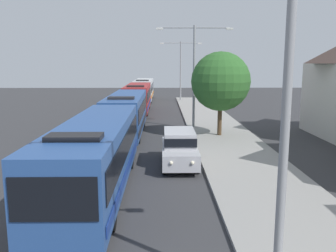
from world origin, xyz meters
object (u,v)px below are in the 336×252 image
at_px(bus_fourth_in_line, 144,89).
at_px(roadside_tree, 221,81).
at_px(bus_lead, 97,153).
at_px(streetlamp_mid, 194,65).
at_px(streetlamp_far, 181,65).
at_px(white_suv, 179,146).
at_px(bus_middle, 138,97).
at_px(streetlamp_near, 288,76).
at_px(bus_second_in_line, 127,112).

relative_size(bus_fourth_in_line, roadside_tree, 1.95).
distance_m(bus_lead, streetlamp_mid, 16.33).
relative_size(bus_fourth_in_line, streetlamp_far, 1.43).
relative_size(white_suv, roadside_tree, 0.77).
xyz_separation_m(bus_middle, streetlamp_near, (5.40, -32.89, 3.49)).
distance_m(bus_middle, streetlamp_near, 33.51).
distance_m(bus_lead, streetlamp_far, 37.92).
relative_size(bus_second_in_line, bus_fourth_in_line, 0.97).
bearing_deg(bus_middle, streetlamp_far, 65.52).
height_order(bus_fourth_in_line, white_suv, bus_fourth_in_line).
distance_m(streetlamp_near, streetlamp_mid, 22.37).
distance_m(bus_middle, streetlamp_mid, 12.35).
bearing_deg(roadside_tree, streetlamp_far, 93.64).
distance_m(bus_fourth_in_line, roadside_tree, 28.01).
xyz_separation_m(bus_lead, bus_second_in_line, (-0.00, 12.86, -0.00)).
distance_m(bus_second_in_line, bus_fourth_in_line, 25.61).
relative_size(bus_second_in_line, streetlamp_mid, 1.40).
bearing_deg(white_suv, streetlamp_near, -81.47).
xyz_separation_m(streetlamp_mid, roadside_tree, (1.65, -3.52, -1.14)).
relative_size(bus_fourth_in_line, streetlamp_mid, 1.44).
bearing_deg(roadside_tree, white_suv, -113.99).
relative_size(bus_lead, bus_second_in_line, 1.05).
height_order(bus_lead, streetlamp_near, streetlamp_near).
bearing_deg(streetlamp_far, roadside_tree, -86.36).
bearing_deg(bus_fourth_in_line, bus_lead, -90.00).
xyz_separation_m(bus_middle, streetlamp_far, (5.40, 11.86, 3.58)).
bearing_deg(bus_second_in_line, streetlamp_mid, 21.58).
relative_size(white_suv, streetlamp_near, 0.58).
bearing_deg(streetlamp_mid, bus_middle, 117.18).
relative_size(bus_lead, roadside_tree, 1.98).
bearing_deg(streetlamp_mid, roadside_tree, -64.97).
bearing_deg(bus_fourth_in_line, streetlamp_mid, -77.05).
relative_size(white_suv, streetlamp_far, 0.57).
bearing_deg(bus_fourth_in_line, roadside_tree, -75.38).
height_order(streetlamp_mid, roadside_tree, streetlamp_mid).
bearing_deg(white_suv, streetlamp_far, 87.09).
xyz_separation_m(bus_second_in_line, white_suv, (3.70, -8.91, -0.66)).
bearing_deg(bus_middle, bus_lead, -90.00).
height_order(streetlamp_mid, streetlamp_far, streetlamp_far).
distance_m(bus_middle, white_suv, 21.88).
xyz_separation_m(streetlamp_far, roadside_tree, (1.65, -25.90, -1.14)).
xyz_separation_m(bus_lead, roadside_tree, (7.04, 11.47, 2.44)).
xyz_separation_m(bus_second_in_line, bus_middle, (-0.00, 12.65, -0.00)).
bearing_deg(white_suv, bus_second_in_line, 112.55).
xyz_separation_m(white_suv, roadside_tree, (3.35, 7.52, 3.10)).
xyz_separation_m(bus_middle, roadside_tree, (7.04, -14.04, 2.44)).
distance_m(streetlamp_near, streetlamp_far, 44.74).
bearing_deg(bus_second_in_line, white_suv, -67.45).
height_order(streetlamp_far, roadside_tree, streetlamp_far).
bearing_deg(streetlamp_mid, bus_second_in_line, -158.42).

